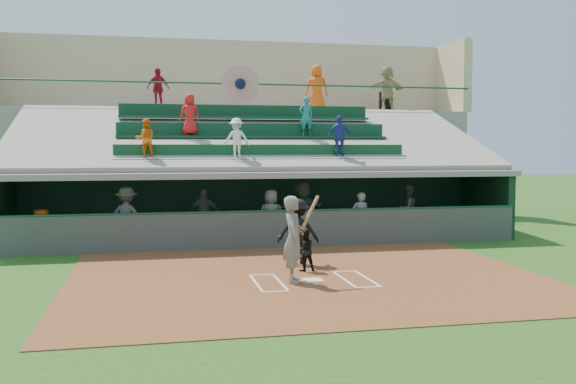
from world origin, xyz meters
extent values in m
plane|color=#204A14|center=(0.00, 0.00, 0.00)|extent=(100.00, 100.00, 0.00)
cube|color=brown|center=(0.00, 0.50, 0.01)|extent=(11.00, 9.00, 0.02)
cube|color=white|center=(0.00, 0.00, 0.04)|extent=(0.43, 0.43, 0.03)
cube|color=white|center=(-0.75, 0.00, 0.02)|extent=(0.05, 1.80, 0.01)
cube|color=white|center=(0.75, 0.00, 0.02)|extent=(0.05, 1.80, 0.01)
cube|color=white|center=(-1.30, 0.00, 0.02)|extent=(0.05, 1.80, 0.01)
cube|color=white|center=(1.30, 0.00, 0.02)|extent=(0.05, 1.80, 0.01)
cube|color=white|center=(-1.02, 0.90, 0.02)|extent=(0.60, 0.05, 0.01)
cube|color=silver|center=(1.02, 0.90, 0.02)|extent=(0.60, 0.05, 0.01)
cube|color=white|center=(-1.02, -0.90, 0.02)|extent=(0.60, 0.05, 0.01)
cube|color=white|center=(1.02, -0.90, 0.02)|extent=(0.60, 0.05, 0.01)
cube|color=gray|center=(0.00, 6.75, 0.02)|extent=(16.00, 3.50, 0.04)
cube|color=gray|center=(0.00, 13.50, 2.30)|extent=(20.00, 3.00, 4.60)
cube|color=#454944|center=(0.00, 5.00, 0.55)|extent=(16.00, 0.06, 1.10)
cylinder|color=#164529|center=(0.00, 5.00, 1.12)|extent=(16.00, 0.08, 0.08)
cube|color=black|center=(0.00, 8.50, 1.10)|extent=(16.00, 0.25, 2.20)
cube|color=black|center=(-8.00, 6.75, 1.10)|extent=(0.25, 3.50, 2.20)
cube|color=black|center=(8.00, 6.75, 1.10)|extent=(0.25, 3.50, 2.20)
cube|color=gray|center=(0.00, 6.75, 2.20)|extent=(16.40, 3.90, 0.18)
cube|color=gray|center=(0.00, 10.25, 1.15)|extent=(16.40, 3.50, 2.30)
cube|color=gray|center=(0.00, 11.90, 2.30)|extent=(16.40, 0.30, 4.60)
cube|color=gray|center=(0.00, 8.60, 3.45)|extent=(16.40, 6.51, 2.37)
cube|color=#0B341D|center=(0.00, 6.20, 2.65)|extent=(9.40, 0.42, 0.08)
cube|color=#0D3D1F|center=(0.00, 6.40, 2.91)|extent=(9.40, 0.06, 0.45)
cube|color=#0D3B1D|center=(0.00, 8.10, 3.40)|extent=(9.40, 0.42, 0.08)
cube|color=#0C3720|center=(0.00, 8.30, 3.66)|extent=(9.40, 0.06, 0.45)
cube|color=#0D3B24|center=(0.00, 10.00, 4.15)|extent=(9.40, 0.42, 0.08)
cube|color=#0C351C|center=(0.00, 10.20, 4.41)|extent=(9.40, 0.06, 0.45)
imported|color=orange|center=(-3.72, 6.30, 3.30)|extent=(0.67, 0.56, 1.23)
imported|color=white|center=(-0.90, 6.30, 3.33)|extent=(0.88, 0.57, 1.28)
imported|color=navy|center=(2.50, 6.30, 3.39)|extent=(0.86, 0.46, 1.40)
imported|color=red|center=(-2.26, 8.20, 4.15)|extent=(0.78, 0.61, 1.42)
imported|color=#19746E|center=(1.82, 8.20, 4.14)|extent=(0.55, 0.39, 1.39)
cylinder|color=#164429|center=(0.00, 12.00, 5.60)|extent=(20.00, 0.07, 0.07)
cylinder|color=#B32819|center=(0.00, 11.98, 5.60)|extent=(1.50, 0.06, 1.50)
sphere|color=black|center=(0.00, 11.95, 5.60)|extent=(0.44, 0.44, 0.44)
cube|color=tan|center=(0.00, 15.00, 6.20)|extent=(20.00, 0.40, 3.20)
cube|color=tan|center=(10.00, 13.50, 6.20)|extent=(0.40, 3.00, 3.20)
imported|color=#5B5D58|center=(-0.46, -0.03, 0.99)|extent=(0.54, 0.76, 1.94)
cylinder|color=olive|center=(-0.11, -0.18, 1.60)|extent=(0.56, 0.54, 0.75)
sphere|color=brown|center=(-0.33, -0.03, 1.25)|extent=(0.10, 0.10, 0.10)
imported|color=black|center=(0.09, 1.17, 0.53)|extent=(0.53, 0.44, 1.02)
imported|color=black|center=(0.17, 2.21, 0.86)|extent=(1.19, 0.83, 1.68)
cube|color=olive|center=(0.11, 7.99, 0.27)|extent=(14.50, 5.23, 0.45)
cube|color=white|center=(-6.74, 6.09, 0.41)|extent=(1.00, 0.87, 0.74)
cylinder|color=#E2570D|center=(-6.77, 6.07, 0.99)|extent=(0.41, 0.41, 0.41)
imported|color=#555753|center=(-4.30, 5.98, 0.95)|extent=(1.33, 1.00, 1.82)
imported|color=#535651|center=(-1.91, 6.72, 0.89)|extent=(1.02, 0.46, 1.71)
imported|color=#5A5D58|center=(0.10, 5.68, 0.89)|extent=(0.85, 0.58, 1.70)
imported|color=#545652|center=(1.35, 6.68, 0.99)|extent=(1.84, 0.94, 1.90)
imported|color=#5F635D|center=(2.92, 5.39, 0.83)|extent=(0.59, 0.39, 1.58)
imported|color=#595C57|center=(5.13, 6.88, 0.89)|extent=(1.02, 0.93, 1.70)
cylinder|color=black|center=(6.72, 13.32, 5.06)|extent=(0.61, 0.61, 0.91)
imported|color=maroon|center=(-3.25, 12.45, 5.41)|extent=(1.03, 0.74, 1.62)
imported|color=#E5530D|center=(3.43, 12.92, 5.58)|extent=(1.06, 0.79, 1.97)
imported|color=tan|center=(6.63, 12.95, 5.61)|extent=(1.95, 0.96, 2.01)
camera|label=1|loc=(-3.53, -13.94, 3.05)|focal=40.00mm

